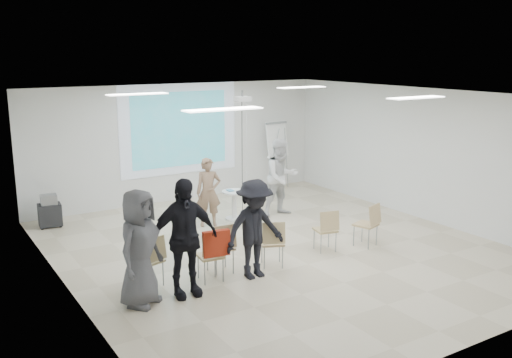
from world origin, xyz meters
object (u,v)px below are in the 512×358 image
chair_far_left (151,257)px  chair_right_inner (327,227)px  av_cart (50,212)px  audience_left (183,229)px  audience_mid (255,223)px  flipchart_easel (277,140)px  pedestal_table (234,203)px  chair_left_mid (212,253)px  player_right (281,173)px  audience_outer (139,241)px  chair_left_inner (222,244)px  laptop (219,245)px  chair_right_far (369,221)px  chair_center (273,240)px  player_left (208,188)px

chair_far_left → chair_right_inner: size_ratio=1.05×
av_cart → audience_left: bearing=-72.6°
audience_mid → flipchart_easel: 6.42m
flipchart_easel → chair_right_inner: bearing=-117.9°
pedestal_table → flipchart_easel: (2.49, 1.95, 1.01)m
audience_left → chair_left_mid: bearing=24.8°
audience_left → player_right: bearing=40.6°
player_right → audience_left: bearing=-142.0°
chair_left_mid → audience_outer: size_ratio=0.42×
chair_left_mid → chair_left_inner: size_ratio=0.95×
audience_outer → av_cart: audience_outer is taller
player_right → laptop: player_right is taller
pedestal_table → chair_left_inner: (-1.80, -2.72, 0.15)m
chair_left_mid → chair_left_inner: 0.39m
chair_right_far → audience_outer: (-4.78, -0.13, 0.50)m
audience_mid → audience_left: bearing=-179.3°
chair_right_inner → chair_right_far: (0.90, -0.20, 0.02)m
chair_right_inner → audience_left: bearing=-160.1°
chair_right_far → audience_mid: bearing=164.3°
chair_center → audience_left: (-1.85, -0.26, 0.58)m
chair_center → chair_right_far: size_ratio=0.99×
chair_far_left → chair_center: 2.20m
av_cart → chair_center: bearing=-52.5°
player_left → laptop: (-1.09, -2.53, -0.38)m
player_right → audience_mid: 3.86m
pedestal_table → audience_left: bearing=-130.6°
audience_outer → av_cart: bearing=56.6°
chair_right_far → audience_mid: audience_mid is taller
chair_right_inner → chair_center: bearing=-161.8°
av_cart → pedestal_table: bearing=-18.5°
chair_far_left → flipchart_easel: 7.24m
laptop → chair_center: bearing=166.3°
audience_outer → av_cart: size_ratio=2.82×
chair_center → audience_mid: (-0.52, -0.21, 0.46)m
chair_center → chair_right_inner: size_ratio=1.04×
pedestal_table → flipchart_easel: size_ratio=0.37×
chair_far_left → audience_outer: bearing=-142.8°
pedestal_table → chair_left_inner: bearing=-123.5°
chair_far_left → chair_left_inner: chair_left_inner is taller
player_left → audience_left: (-2.03, -3.09, 0.23)m
chair_right_far → audience_left: size_ratio=0.40×
chair_right_inner → chair_left_inner: bearing=-169.2°
player_right → chair_far_left: 4.86m
player_right → chair_right_inner: bearing=-104.5°
player_left → chair_right_inner: size_ratio=2.07×
chair_far_left → chair_right_inner: 3.51m
player_right → av_cart: player_right is taller
chair_right_far → chair_far_left: bearing=156.5°
chair_right_far → audience_mid: (-2.75, -0.13, 0.46)m
audience_mid → chair_right_inner: bearing=9.0°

